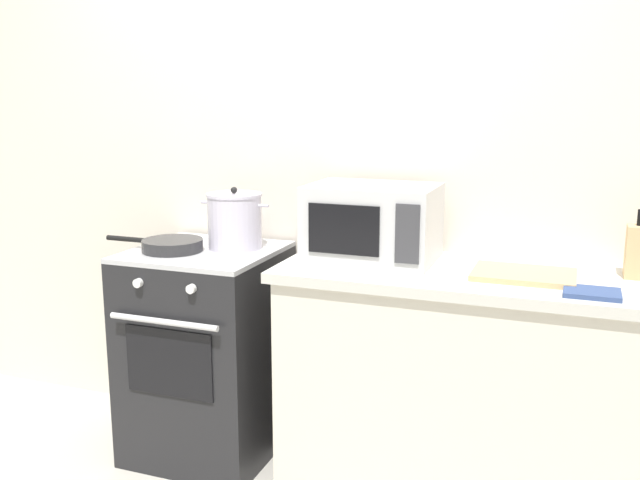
# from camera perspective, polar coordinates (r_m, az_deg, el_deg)

# --- Properties ---
(back_wall) EXTENTS (4.40, 0.10, 2.50)m
(back_wall) POSITION_cam_1_polar(r_m,az_deg,el_deg) (3.05, 4.58, 5.76)
(back_wall) COLOR silver
(back_wall) RESTS_ON ground_plane
(lower_cabinet_right) EXTENTS (1.64, 0.56, 0.88)m
(lower_cabinet_right) POSITION_cam_1_polar(r_m,az_deg,el_deg) (2.82, 14.34, -12.21)
(lower_cabinet_right) COLOR beige
(lower_cabinet_right) RESTS_ON ground_plane
(countertop_right) EXTENTS (1.70, 0.60, 0.04)m
(countertop_right) POSITION_cam_1_polar(r_m,az_deg,el_deg) (2.67, 14.84, -3.13)
(countertop_right) COLOR beige
(countertop_right) RESTS_ON lower_cabinet_right
(stove) EXTENTS (0.60, 0.64, 0.92)m
(stove) POSITION_cam_1_polar(r_m,az_deg,el_deg) (3.15, -9.17, -8.96)
(stove) COLOR black
(stove) RESTS_ON ground_plane
(stock_pot) EXTENTS (0.32, 0.24, 0.26)m
(stock_pot) POSITION_cam_1_polar(r_m,az_deg,el_deg) (3.01, -6.96, 1.57)
(stock_pot) COLOR silver
(stock_pot) RESTS_ON stove
(frying_pan) EXTENTS (0.46, 0.26, 0.05)m
(frying_pan) POSITION_cam_1_polar(r_m,az_deg,el_deg) (3.01, -12.03, -0.41)
(frying_pan) COLOR #28282B
(frying_pan) RESTS_ON stove
(microwave) EXTENTS (0.50, 0.37, 0.30)m
(microwave) POSITION_cam_1_polar(r_m,az_deg,el_deg) (2.78, 4.30, 1.43)
(microwave) COLOR silver
(microwave) RESTS_ON countertop_right
(cutting_board) EXTENTS (0.36, 0.26, 0.02)m
(cutting_board) POSITION_cam_1_polar(r_m,az_deg,el_deg) (2.63, 16.27, -2.72)
(cutting_board) COLOR tan
(cutting_board) RESTS_ON countertop_right
(oven_mitt) EXTENTS (0.18, 0.14, 0.02)m
(oven_mitt) POSITION_cam_1_polar(r_m,az_deg,el_deg) (2.48, 21.29, -4.03)
(oven_mitt) COLOR #33477A
(oven_mitt) RESTS_ON countertop_right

